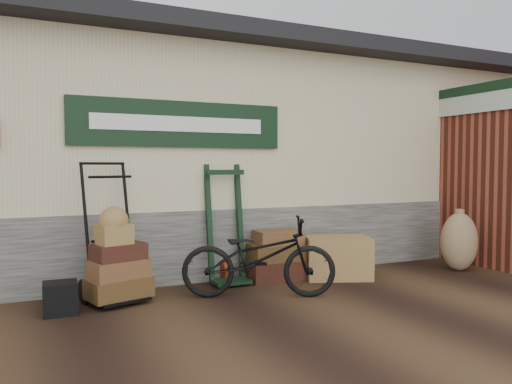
% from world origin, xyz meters
% --- Properties ---
extents(ground, '(80.00, 80.00, 0.00)m').
position_xyz_m(ground, '(0.00, 0.00, 0.00)').
color(ground, black).
rests_on(ground, ground).
extents(station_building, '(14.40, 4.10, 3.20)m').
position_xyz_m(station_building, '(-0.01, 2.74, 1.61)').
color(station_building, '#4C4C47').
rests_on(station_building, ground).
extents(brick_outbuilding, '(1.71, 4.51, 2.62)m').
position_xyz_m(brick_outbuilding, '(4.70, 1.19, 1.30)').
color(brick_outbuilding, maroon).
rests_on(brick_outbuilding, ground).
extents(porter_trolley, '(0.89, 0.75, 1.53)m').
position_xyz_m(porter_trolley, '(-1.18, 0.62, 0.76)').
color(porter_trolley, black).
rests_on(porter_trolley, ground).
extents(green_barrow, '(0.53, 0.45, 1.46)m').
position_xyz_m(green_barrow, '(0.24, 0.85, 0.73)').
color(green_barrow, black).
rests_on(green_barrow, ground).
extents(suitcase_stack, '(0.75, 0.50, 0.64)m').
position_xyz_m(suitcase_stack, '(0.87, 0.73, 0.32)').
color(suitcase_stack, black).
rests_on(suitcase_stack, ground).
extents(wicker_hamper, '(0.96, 0.80, 0.53)m').
position_xyz_m(wicker_hamper, '(1.64, 0.49, 0.27)').
color(wicker_hamper, olive).
rests_on(wicker_hamper, ground).
extents(black_trunk, '(0.33, 0.29, 0.32)m').
position_xyz_m(black_trunk, '(-1.72, 0.31, 0.16)').
color(black_trunk, black).
rests_on(black_trunk, ground).
extents(bicycle, '(1.23, 1.79, 0.99)m').
position_xyz_m(bicycle, '(0.31, 0.07, 0.49)').
color(bicycle, black).
rests_on(bicycle, ground).
extents(burlap_sack_left, '(0.63, 0.59, 0.81)m').
position_xyz_m(burlap_sack_left, '(3.43, 0.15, 0.40)').
color(burlap_sack_left, brown).
rests_on(burlap_sack_left, ground).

